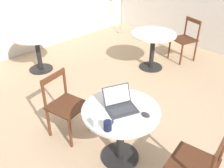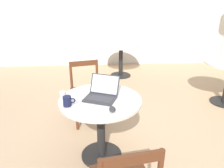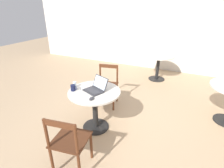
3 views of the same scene
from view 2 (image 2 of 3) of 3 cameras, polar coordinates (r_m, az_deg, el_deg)
name	(u,v)px [view 2 (image 2 of 3)]	position (r m, az deg, el deg)	size (l,w,h in m)	color
ground_plane	(135,139)	(2.83, 5.93, -14.05)	(16.00, 16.00, 0.00)	tan
wall_back	(114,10)	(5.50, 0.60, 18.88)	(9.40, 0.06, 2.70)	silver
cafe_table_near	(101,113)	(2.27, -2.98, -7.64)	(0.83, 0.83, 0.70)	black
cafe_table_far	(121,52)	(4.72, 2.33, 8.35)	(0.83, 0.83, 0.70)	black
chair_near_back	(87,92)	(3.03, -6.62, -2.02)	(0.50, 0.50, 0.83)	#562D19
laptop	(102,94)	(2.19, -2.76, -2.62)	(0.39, 0.39, 0.21)	#2D2D33
mouse	(112,109)	(1.97, 0.10, -6.55)	(0.06, 0.10, 0.03)	#2D2D33
mug	(67,101)	(2.08, -11.56, -4.41)	(0.12, 0.08, 0.10)	#141938
drinking_glass	(63,96)	(2.19, -12.66, -3.12)	(0.06, 0.06, 0.09)	silver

